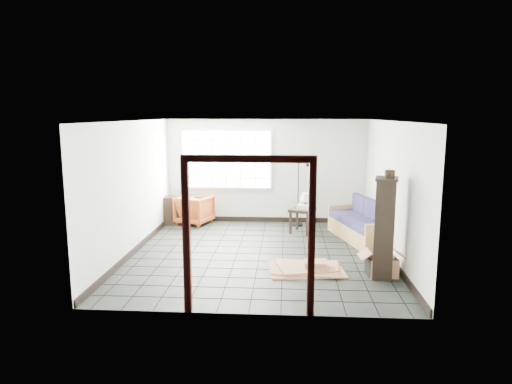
# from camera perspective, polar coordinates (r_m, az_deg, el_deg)

# --- Properties ---
(ground) EXTENTS (5.50, 5.50, 0.00)m
(ground) POSITION_cam_1_polar(r_m,az_deg,el_deg) (9.09, 0.47, -7.74)
(ground) COLOR black
(ground) RESTS_ON ground
(room_shell) EXTENTS (5.02, 5.52, 2.61)m
(room_shell) POSITION_cam_1_polar(r_m,az_deg,el_deg) (8.76, 0.50, 2.85)
(room_shell) COLOR silver
(room_shell) RESTS_ON ground
(window_panel) EXTENTS (2.32, 0.08, 1.52)m
(window_panel) POSITION_cam_1_polar(r_m,az_deg,el_deg) (11.51, -3.73, 4.09)
(window_panel) COLOR silver
(window_panel) RESTS_ON ground
(doorway_trim) EXTENTS (1.80, 0.08, 2.20)m
(doorway_trim) POSITION_cam_1_polar(r_m,az_deg,el_deg) (6.13, -0.96, -3.01)
(doorway_trim) COLOR black
(doorway_trim) RESTS_ON ground
(futon_sofa) EXTENTS (1.28, 2.13, 0.88)m
(futon_sofa) POSITION_cam_1_polar(r_m,az_deg,el_deg) (10.25, 13.32, -4.12)
(futon_sofa) COLOR #AF7F4F
(futon_sofa) RESTS_ON ground
(armchair) EXTENTS (0.97, 0.94, 0.79)m
(armchair) POSITION_cam_1_polar(r_m,az_deg,el_deg) (11.52, -7.71, -2.03)
(armchair) COLOR #8E3714
(armchair) RESTS_ON ground
(side_table) EXTENTS (0.68, 0.68, 0.57)m
(side_table) POSITION_cam_1_polar(r_m,az_deg,el_deg) (10.59, 5.81, -2.62)
(side_table) COLOR black
(side_table) RESTS_ON ground
(table_lamp) EXTENTS (0.24, 0.24, 0.36)m
(table_lamp) POSITION_cam_1_polar(r_m,az_deg,el_deg) (10.56, 6.23, -0.74)
(table_lamp) COLOR black
(table_lamp) RESTS_ON side_table
(projector) EXTENTS (0.35, 0.30, 0.11)m
(projector) POSITION_cam_1_polar(r_m,az_deg,el_deg) (10.49, 6.04, -1.87)
(projector) COLOR silver
(projector) RESTS_ON side_table
(floor_lamp) EXTENTS (0.44, 0.30, 1.67)m
(floor_lamp) POSITION_cam_1_polar(r_m,az_deg,el_deg) (11.17, 5.90, 0.23)
(floor_lamp) COLOR black
(floor_lamp) RESTS_ON ground
(console_shelf) EXTENTS (0.95, 0.56, 0.70)m
(console_shelf) POSITION_cam_1_polar(r_m,az_deg,el_deg) (11.61, -9.49, -2.22)
(console_shelf) COLOR black
(console_shelf) RESTS_ON ground
(tall_shelf) EXTENTS (0.46, 0.53, 1.70)m
(tall_shelf) POSITION_cam_1_polar(r_m,az_deg,el_deg) (7.91, 15.78, -4.26)
(tall_shelf) COLOR black
(tall_shelf) RESTS_ON ground
(pot) EXTENTS (0.17, 0.17, 0.12)m
(pot) POSITION_cam_1_polar(r_m,az_deg,el_deg) (7.75, 16.38, 2.19)
(pot) COLOR black
(pot) RESTS_ON tall_shelf
(open_box) EXTENTS (0.81, 0.44, 0.44)m
(open_box) POSITION_cam_1_polar(r_m,az_deg,el_deg) (8.18, 15.43, -8.94)
(open_box) COLOR #9D694C
(open_box) RESTS_ON ground
(cardboard_pile) EXTENTS (1.38, 1.05, 0.19)m
(cardboard_pile) POSITION_cam_1_polar(r_m,az_deg,el_deg) (8.21, 6.44, -9.39)
(cardboard_pile) COLOR #9D694C
(cardboard_pile) RESTS_ON ground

